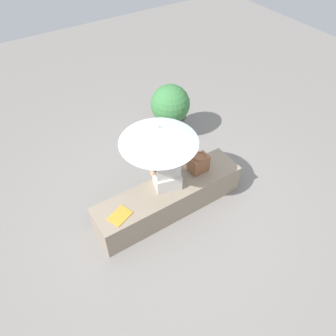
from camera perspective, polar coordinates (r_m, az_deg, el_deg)
The scene contains 7 objects.
ground_plane at distance 4.80m, azimuth 0.17°, elevation -6.93°, with size 14.00×14.00×0.00m, color gray.
stone_bench at distance 4.62m, azimuth 0.17°, elevation -5.21°, with size 2.15×0.52×0.45m, color gray.
person_seated at distance 4.20m, azimuth -0.19°, elevation 0.54°, with size 0.51×0.36×0.90m.
parasol at distance 3.91m, azimuth -1.65°, elevation 5.83°, with size 0.98×0.98×1.00m.
handbag_black at distance 4.61m, azimuth 5.38°, elevation 0.81°, with size 0.26×0.19×0.27m.
magazine at distance 4.19m, azimuth -8.34°, elevation -8.21°, with size 0.28×0.20×0.01m, color gold.
planter_near at distance 5.64m, azimuth 0.40°, elevation 9.87°, with size 0.66×0.66×1.00m.
Camera 1 is at (-1.62, -2.48, 3.78)m, focal length 35.12 mm.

